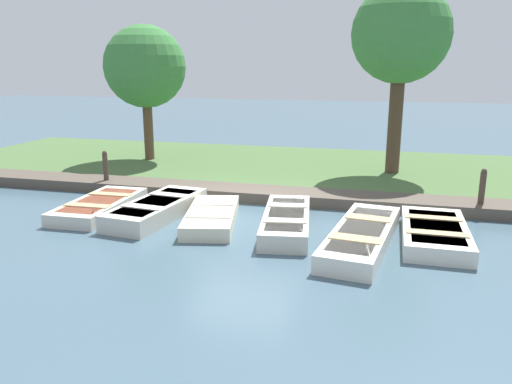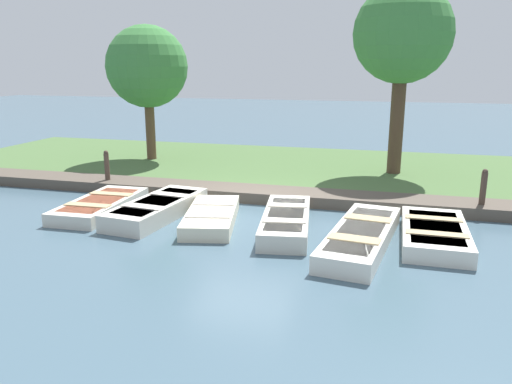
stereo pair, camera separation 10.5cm
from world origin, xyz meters
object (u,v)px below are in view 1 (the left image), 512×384
object	(u,v)px
rowboat_0	(100,206)
mooring_post_near	(106,170)
rowboat_3	(286,221)
park_tree_far_left	(145,67)
rowboat_4	(362,236)
rowboat_2	(212,216)
mooring_post_far	(482,192)
park_tree_left	(401,36)
rowboat_1	(157,209)
rowboat_5	(435,233)

from	to	relation	value
rowboat_0	mooring_post_near	distance (m)	2.32
rowboat_3	park_tree_far_left	distance (m)	9.32
rowboat_0	park_tree_far_left	xyz separation A→B (m)	(-5.99, -1.63, 3.22)
rowboat_4	rowboat_2	bearing A→B (deg)	-91.93
rowboat_3	mooring_post_near	size ratio (longest dim) A/B	2.78
rowboat_4	mooring_post_far	bearing A→B (deg)	144.42
mooring_post_near	mooring_post_far	bearing A→B (deg)	90.00
mooring_post_near	park_tree_left	bearing A→B (deg)	115.39
rowboat_1	rowboat_4	bearing A→B (deg)	88.10
rowboat_2	mooring_post_near	size ratio (longest dim) A/B	2.47
rowboat_3	rowboat_5	size ratio (longest dim) A/B	1.15
rowboat_4	mooring_post_far	size ratio (longest dim) A/B	3.27
rowboat_2	park_tree_far_left	bearing A→B (deg)	-156.17
park_tree_far_left	park_tree_left	bearing A→B (deg)	88.52
rowboat_3	rowboat_2	bearing A→B (deg)	-98.10
mooring_post_far	rowboat_5	bearing A→B (deg)	-28.68
rowboat_1	rowboat_5	xyz separation A→B (m)	(0.11, 6.14, -0.03)
rowboat_4	mooring_post_far	distance (m)	3.81
park_tree_left	mooring_post_far	bearing A→B (deg)	28.29
rowboat_5	rowboat_2	bearing A→B (deg)	-89.23
rowboat_2	rowboat_5	xyz separation A→B (m)	(-0.02, 4.75, 0.01)
rowboat_4	rowboat_5	bearing A→B (deg)	120.26
rowboat_0	mooring_post_far	xyz separation A→B (m)	(-2.04, 8.84, 0.41)
rowboat_5	park_tree_left	xyz separation A→B (m)	(-5.90, -0.82, 4.13)
mooring_post_far	park_tree_left	bearing A→B (deg)	-151.71
rowboat_1	rowboat_4	size ratio (longest dim) A/B	0.84
rowboat_2	rowboat_3	distance (m)	1.71
rowboat_0	rowboat_1	world-z (taller)	rowboat_1
park_tree_left	rowboat_0	bearing A→B (deg)	-49.84
rowboat_2	rowboat_1	bearing A→B (deg)	-107.92
rowboat_3	rowboat_4	xyz separation A→B (m)	(0.57, 1.63, -0.01)
mooring_post_near	park_tree_far_left	size ratio (longest dim) A/B	0.23
rowboat_4	mooring_post_near	bearing A→B (deg)	-103.03
mooring_post_far	park_tree_left	size ratio (longest dim) A/B	0.19
mooring_post_near	park_tree_far_left	world-z (taller)	park_tree_far_left
rowboat_0	park_tree_far_left	world-z (taller)	park_tree_far_left
rowboat_4	mooring_post_far	world-z (taller)	mooring_post_far
rowboat_1	rowboat_3	world-z (taller)	rowboat_1
rowboat_3	park_tree_far_left	size ratio (longest dim) A/B	0.65
rowboat_4	park_tree_left	distance (m)	7.70
rowboat_1	rowboat_4	distance (m)	4.78
rowboat_2	mooring_post_near	world-z (taller)	mooring_post_near
rowboat_3	park_tree_left	bearing A→B (deg)	151.20
park_tree_far_left	rowboat_0	bearing A→B (deg)	15.24
park_tree_left	rowboat_1	bearing A→B (deg)	-42.58
rowboat_5	park_tree_left	world-z (taller)	park_tree_left
rowboat_5	park_tree_far_left	xyz separation A→B (m)	(-6.12, -9.29, 3.21)
rowboat_3	park_tree_left	size ratio (longest dim) A/B	0.54
rowboat_0	park_tree_left	distance (m)	9.86
rowboat_4	mooring_post_near	xyz separation A→B (m)	(-2.76, -7.27, 0.39)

